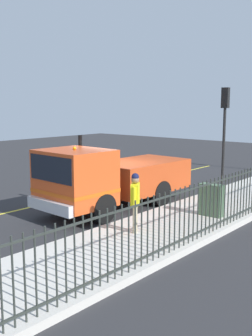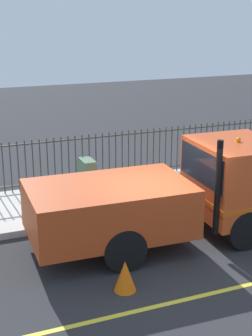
% 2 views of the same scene
% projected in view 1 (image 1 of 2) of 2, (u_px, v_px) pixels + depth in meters
% --- Properties ---
extents(ground_plane, '(54.59, 54.59, 0.00)m').
position_uv_depth(ground_plane, '(115.00, 205.00, 15.09)').
color(ground_plane, '#2B2B2D').
rests_on(ground_plane, ground).
extents(sidewalk_slab, '(2.98, 24.81, 0.18)m').
position_uv_depth(sidewalk_slab, '(190.00, 219.00, 12.96)').
color(sidewalk_slab, beige).
rests_on(sidewalk_slab, ground).
extents(lane_marking, '(0.12, 22.33, 0.01)m').
position_uv_depth(lane_marking, '(75.00, 197.00, 16.50)').
color(lane_marking, yellow).
rests_on(lane_marking, ground).
extents(work_truck, '(2.46, 6.35, 2.68)m').
position_uv_depth(work_truck, '(107.00, 176.00, 14.18)').
color(work_truck, '#D84C1E').
rests_on(work_truck, ground).
extents(worker_standing, '(0.45, 0.54, 1.70)m').
position_uv_depth(worker_standing, '(135.00, 196.00, 11.20)').
color(worker_standing, yellow).
rests_on(worker_standing, sidewalk_slab).
extents(iron_fence, '(0.04, 21.13, 1.56)m').
position_uv_depth(iron_fence, '(228.00, 199.00, 11.98)').
color(iron_fence, '#2D332D').
rests_on(iron_fence, sidewalk_slab).
extents(traffic_light_near, '(0.30, 0.21, 4.29)m').
position_uv_depth(traffic_light_near, '(225.00, 118.00, 16.86)').
color(traffic_light_near, black).
rests_on(traffic_light_near, sidewalk_slab).
extents(utility_cabinet, '(0.78, 0.36, 1.04)m').
position_uv_depth(utility_cabinet, '(211.00, 200.00, 13.01)').
color(utility_cabinet, '#4C6B4C').
rests_on(utility_cabinet, sidewalk_slab).
extents(traffic_cone, '(0.45, 0.45, 0.64)m').
position_uv_depth(traffic_cone, '(113.00, 186.00, 17.05)').
color(traffic_cone, orange).
rests_on(traffic_cone, ground).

